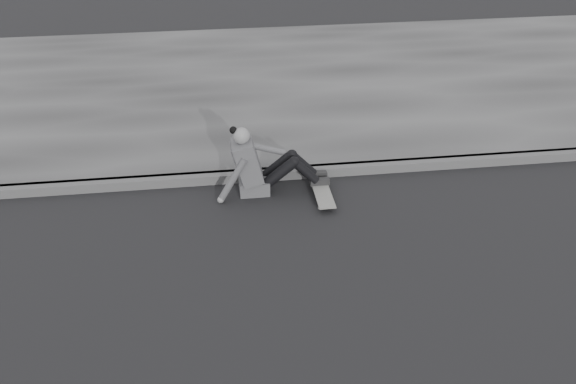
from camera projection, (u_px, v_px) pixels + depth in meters
name	position (u px, v px, depth m)	size (l,w,h in m)	color
ground	(413.00, 305.00, 6.08)	(80.00, 80.00, 0.00)	black
curb	(354.00, 169.00, 8.24)	(24.00, 0.16, 0.12)	#4B4B4B
sidewalk	(315.00, 82.00, 10.80)	(24.00, 6.00, 0.12)	#3D3D3D
skateboard	(322.00, 192.00, 7.72)	(0.20, 0.78, 0.09)	#A9AAA4
seated_woman	(259.00, 165.00, 7.70)	(1.38, 0.46, 0.88)	#4A4A4C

